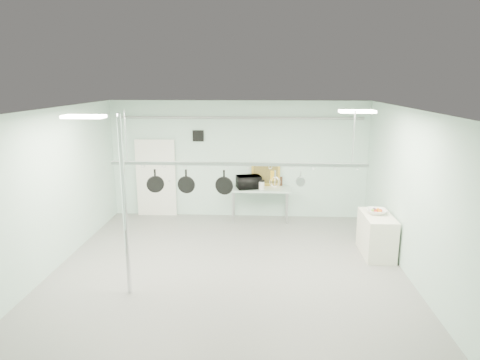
# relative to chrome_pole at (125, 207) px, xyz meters

# --- Properties ---
(floor) EXTENTS (8.00, 8.00, 0.00)m
(floor) POSITION_rel_chrome_pole_xyz_m (1.70, 0.60, -1.60)
(floor) COLOR gray
(floor) RESTS_ON ground
(ceiling) EXTENTS (7.00, 8.00, 0.02)m
(ceiling) POSITION_rel_chrome_pole_xyz_m (1.70, 0.60, 1.59)
(ceiling) COLOR silver
(ceiling) RESTS_ON back_wall
(back_wall) EXTENTS (7.00, 0.02, 3.20)m
(back_wall) POSITION_rel_chrome_pole_xyz_m (1.70, 4.59, 0.00)
(back_wall) COLOR silver
(back_wall) RESTS_ON floor
(right_wall) EXTENTS (0.02, 8.00, 3.20)m
(right_wall) POSITION_rel_chrome_pole_xyz_m (5.19, 0.60, 0.00)
(right_wall) COLOR silver
(right_wall) RESTS_ON floor
(door) EXTENTS (1.10, 0.10, 2.20)m
(door) POSITION_rel_chrome_pole_xyz_m (-0.60, 4.54, -0.55)
(door) COLOR silver
(door) RESTS_ON floor
(wall_vent) EXTENTS (0.30, 0.04, 0.30)m
(wall_vent) POSITION_rel_chrome_pole_xyz_m (0.60, 4.57, 0.65)
(wall_vent) COLOR black
(wall_vent) RESTS_ON back_wall
(conduit_pipe) EXTENTS (6.60, 0.07, 0.07)m
(conduit_pipe) POSITION_rel_chrome_pole_xyz_m (1.70, 4.50, 1.15)
(conduit_pipe) COLOR gray
(conduit_pipe) RESTS_ON back_wall
(chrome_pole) EXTENTS (0.08, 0.08, 3.20)m
(chrome_pole) POSITION_rel_chrome_pole_xyz_m (0.00, 0.00, 0.00)
(chrome_pole) COLOR silver
(chrome_pole) RESTS_ON floor
(prep_table) EXTENTS (1.60, 0.70, 0.91)m
(prep_table) POSITION_rel_chrome_pole_xyz_m (2.30, 4.20, -0.77)
(prep_table) COLOR #9EBAAD
(prep_table) RESTS_ON floor
(side_cabinet) EXTENTS (0.60, 1.20, 0.90)m
(side_cabinet) POSITION_rel_chrome_pole_xyz_m (4.85, 2.00, -1.15)
(side_cabinet) COLOR silver
(side_cabinet) RESTS_ON floor
(pot_rack) EXTENTS (4.80, 0.06, 1.00)m
(pot_rack) POSITION_rel_chrome_pole_xyz_m (1.90, 0.90, 0.63)
(pot_rack) COLOR #B7B7BC
(pot_rack) RESTS_ON ceiling
(light_panel_left) EXTENTS (0.65, 0.30, 0.05)m
(light_panel_left) POSITION_rel_chrome_pole_xyz_m (-0.50, -0.20, 1.56)
(light_panel_left) COLOR white
(light_panel_left) RESTS_ON ceiling
(light_panel_right) EXTENTS (0.65, 0.30, 0.05)m
(light_panel_right) POSITION_rel_chrome_pole_xyz_m (4.10, 1.20, 1.56)
(light_panel_right) COLOR white
(light_panel_right) RESTS_ON ceiling
(microwave) EXTENTS (0.72, 0.58, 0.34)m
(microwave) POSITION_rel_chrome_pole_xyz_m (1.99, 4.16, -0.52)
(microwave) COLOR black
(microwave) RESTS_ON prep_table
(coffee_canister) EXTENTS (0.17, 0.17, 0.22)m
(coffee_canister) POSITION_rel_chrome_pole_xyz_m (2.34, 4.04, -0.58)
(coffee_canister) COLOR silver
(coffee_canister) RESTS_ON prep_table
(painting_large) EXTENTS (0.79, 0.18, 0.58)m
(painting_large) POSITION_rel_chrome_pole_xyz_m (2.45, 4.50, -0.41)
(painting_large) COLOR gold
(painting_large) RESTS_ON prep_table
(painting_small) EXTENTS (0.30, 0.09, 0.25)m
(painting_small) POSITION_rel_chrome_pole_xyz_m (2.76, 4.50, -0.57)
(painting_small) COLOR black
(painting_small) RESTS_ON prep_table
(fruit_bowl) EXTENTS (0.45, 0.45, 0.10)m
(fruit_bowl) POSITION_rel_chrome_pole_xyz_m (4.84, 2.09, -0.65)
(fruit_bowl) COLOR white
(fruit_bowl) RESTS_ON side_cabinet
(skillet_left) EXTENTS (0.33, 0.15, 0.45)m
(skillet_left) POSITION_rel_chrome_pole_xyz_m (0.32, 0.90, 0.26)
(skillet_left) COLOR black
(skillet_left) RESTS_ON pot_rack
(skillet_mid) EXTENTS (0.34, 0.08, 0.45)m
(skillet_mid) POSITION_rel_chrome_pole_xyz_m (0.91, 0.90, 0.26)
(skillet_mid) COLOR black
(skillet_mid) RESTS_ON pot_rack
(skillet_right) EXTENTS (0.35, 0.13, 0.48)m
(skillet_right) POSITION_rel_chrome_pole_xyz_m (1.63, 0.90, 0.25)
(skillet_right) COLOR black
(skillet_right) RESTS_ON pot_rack
(whisk) EXTENTS (0.22, 0.22, 0.33)m
(whisk) POSITION_rel_chrome_pole_xyz_m (2.59, 0.90, 0.32)
(whisk) COLOR #A6A6AA
(whisk) RESTS_ON pot_rack
(grater) EXTENTS (0.09, 0.05, 0.21)m
(grater) POSITION_rel_chrome_pole_xyz_m (2.55, 0.90, 0.38)
(grater) COLOR yellow
(grater) RESTS_ON pot_rack
(saucepan) EXTENTS (0.18, 0.11, 0.30)m
(saucepan) POSITION_rel_chrome_pole_xyz_m (3.07, 0.90, 0.33)
(saucepan) COLOR #B3B4B8
(saucepan) RESTS_ON pot_rack
(fruit_cluster) EXTENTS (0.24, 0.24, 0.09)m
(fruit_cluster) POSITION_rel_chrome_pole_xyz_m (4.84, 2.09, -0.61)
(fruit_cluster) COLOR #B42110
(fruit_cluster) RESTS_ON fruit_bowl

